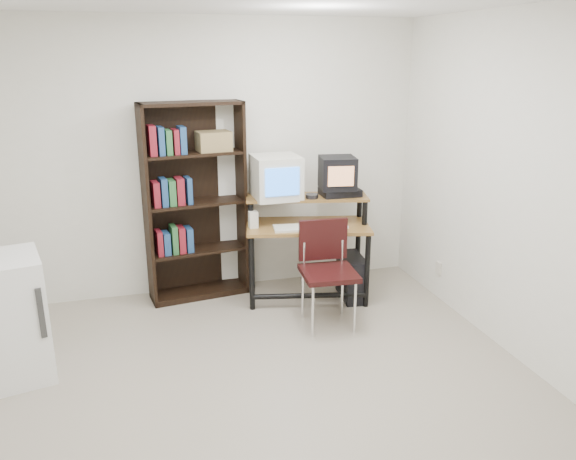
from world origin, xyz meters
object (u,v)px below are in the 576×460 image
object	(u,v)px
pc_tower	(352,277)
computer_desk	(307,229)
mini_fridge	(5,319)
crt_tv	(337,173)
bookshelf	(194,200)
school_chair	(327,262)
crt_monitor	(276,177)

from	to	relation	value
pc_tower	computer_desk	bearing A→B (deg)	166.94
mini_fridge	crt_tv	bearing A→B (deg)	3.28
bookshelf	computer_desk	bearing A→B (deg)	-26.46
mini_fridge	school_chair	bearing A→B (deg)	-7.81
bookshelf	mini_fridge	size ratio (longest dim) A/B	2.02
pc_tower	mini_fridge	xyz separation A→B (m)	(-2.91, -0.65, 0.25)
crt_monitor	school_chair	distance (m)	0.97
computer_desk	school_chair	world-z (taller)	computer_desk
school_chair	pc_tower	bearing A→B (deg)	49.29
computer_desk	crt_tv	world-z (taller)	crt_tv
school_chair	bookshelf	distance (m)	1.41
crt_monitor	bookshelf	bearing A→B (deg)	163.89
school_chair	bookshelf	xyz separation A→B (m)	(-1.01, 0.90, 0.39)
school_chair	crt_tv	bearing A→B (deg)	66.94
mini_fridge	computer_desk	bearing A→B (deg)	4.36
school_chair	mini_fridge	world-z (taller)	mini_fridge
computer_desk	mini_fridge	world-z (taller)	computer_desk
mini_fridge	bookshelf	bearing A→B (deg)	24.10
crt_tv	bookshelf	xyz separation A→B (m)	(-1.31, 0.31, -0.25)
crt_tv	pc_tower	size ratio (longest dim) A/B	0.81
crt_monitor	pc_tower	distance (m)	1.21
crt_monitor	crt_tv	size ratio (longest dim) A/B	1.22
crt_tv	mini_fridge	xyz separation A→B (m)	(-2.80, -0.83, -0.74)
crt_tv	bookshelf	distance (m)	1.37
crt_tv	school_chair	world-z (taller)	crt_tv
computer_desk	school_chair	distance (m)	0.57
school_chair	mini_fridge	xyz separation A→B (m)	(-2.50, -0.23, -0.10)
crt_tv	school_chair	size ratio (longest dim) A/B	0.40
school_chair	mini_fridge	bearing A→B (deg)	-170.70
computer_desk	bookshelf	distance (m)	1.10
crt_monitor	bookshelf	xyz separation A→B (m)	(-0.75, 0.20, -0.22)
computer_desk	pc_tower	size ratio (longest dim) A/B	2.74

